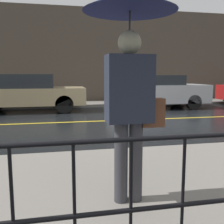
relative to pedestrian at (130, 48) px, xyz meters
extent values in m
plane|color=black|center=(1.30, 5.59, -1.74)|extent=(80.00, 80.00, 0.00)
cube|color=slate|center=(1.30, 0.40, -1.67)|extent=(28.00, 3.17, 0.13)
cube|color=slate|center=(1.30, 10.07, -1.67)|extent=(28.00, 1.74, 0.13)
cube|color=gold|center=(1.30, 5.59, -1.73)|extent=(25.20, 0.12, 0.01)
cube|color=#4C4238|center=(1.30, 11.09, 0.67)|extent=(28.00, 0.30, 4.82)
cylinder|color=black|center=(-1.02, -0.94, -1.15)|extent=(0.02, 0.02, 0.92)
cylinder|color=black|center=(-0.63, -0.94, -1.15)|extent=(0.02, 0.02, 0.92)
cylinder|color=black|center=(-0.24, -0.94, -1.15)|extent=(0.02, 0.02, 0.92)
cylinder|color=black|center=(0.14, -0.94, -1.15)|extent=(0.02, 0.02, 0.92)
cylinder|color=#333338|center=(-0.09, 0.00, -1.18)|extent=(0.14, 0.14, 0.86)
cylinder|color=#333338|center=(0.07, 0.00, -1.18)|extent=(0.14, 0.14, 0.86)
cube|color=#232838|center=(-0.01, 0.00, -0.41)|extent=(0.47, 0.28, 0.68)
sphere|color=#9D9879|center=(-0.01, 0.00, 0.05)|extent=(0.24, 0.24, 0.24)
cylinder|color=#262628|center=(-0.01, 0.00, -0.03)|extent=(0.02, 0.02, 0.76)
cone|color=#191E4C|center=(-0.01, 0.00, 0.45)|extent=(0.93, 0.93, 0.21)
cube|color=brown|center=(0.25, 0.00, -0.66)|extent=(0.24, 0.12, 0.30)
cube|color=tan|center=(-1.86, 8.30, -1.11)|extent=(4.41, 1.72, 0.67)
cube|color=#1E2328|center=(-2.04, 8.30, -0.51)|extent=(2.29, 1.58, 0.53)
cylinder|color=black|center=(-0.50, 9.04, -1.39)|extent=(0.69, 0.22, 0.69)
cylinder|color=black|center=(-0.50, 7.55, -1.39)|extent=(0.69, 0.22, 0.69)
cube|color=#B2B5BA|center=(3.57, 8.30, -1.08)|extent=(4.25, 1.81, 0.77)
cube|color=#1E2328|center=(3.40, 8.30, -0.49)|extent=(2.21, 1.66, 0.41)
cylinder|color=black|center=(4.89, 9.09, -1.42)|extent=(0.64, 0.22, 0.64)
cylinder|color=black|center=(4.89, 7.50, -1.42)|extent=(0.64, 0.22, 0.64)
cylinder|color=black|center=(2.25, 9.09, -1.42)|extent=(0.64, 0.22, 0.64)
cylinder|color=black|center=(2.25, 7.50, -1.42)|extent=(0.64, 0.22, 0.64)
camera|label=1|loc=(-0.72, -2.58, -0.27)|focal=42.00mm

